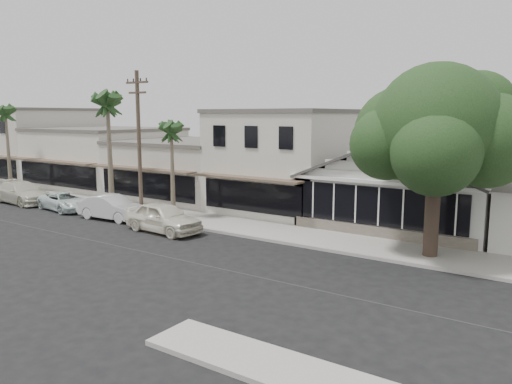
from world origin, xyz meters
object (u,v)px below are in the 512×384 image
Objects in this scene: shade_tree at (437,131)px; utility_pole at (139,142)px; car_0 at (163,217)px; car_2 at (65,201)px; car_1 at (112,207)px; car_3 at (22,193)px.

utility_pole is at bearing -174.84° from shade_tree.
utility_pole is 1.87× the size of car_0.
shade_tree is (23.48, 2.50, 5.06)m from car_2.
car_0 is at bearing -101.38° from car_1.
car_2 is (-10.00, 0.80, -0.20)m from car_0.
car_2 is 24.15m from shade_tree.
car_3 is at bearing 85.02° from car_1.
shade_tree is at bearing 5.16° from utility_pole.
car_2 is at bearing -171.49° from utility_pole.
car_0 reaches higher than car_1.
utility_pole reaches higher than shade_tree.
car_0 is 15.02m from car_3.
utility_pole reaches higher than car_0.
utility_pole is 2.01× the size of car_2.
utility_pole is 12.10m from car_3.
utility_pole is 4.42m from car_1.
car_3 reaches higher than car_1.
car_3 is (-5.00, -0.11, 0.17)m from car_2.
car_2 is at bearing -173.93° from shade_tree.
utility_pole is 1.97× the size of car_1.
shade_tree is (13.48, 3.30, 4.86)m from car_0.
car_0 is at bearing -25.84° from utility_pole.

